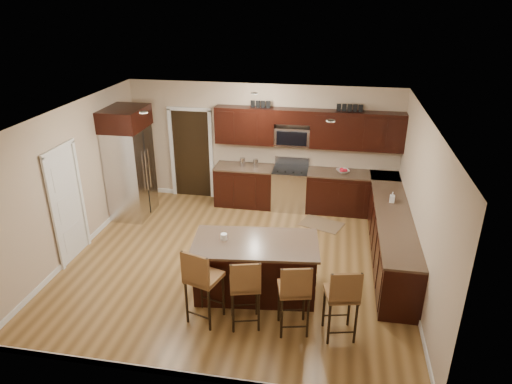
% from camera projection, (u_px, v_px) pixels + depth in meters
% --- Properties ---
extents(floor, '(6.00, 6.00, 0.00)m').
position_uv_depth(floor, '(237.00, 262.00, 8.22)').
color(floor, olive).
rests_on(floor, ground).
extents(ceiling, '(6.00, 6.00, 0.00)m').
position_uv_depth(ceiling, '(234.00, 115.00, 7.13)').
color(ceiling, silver).
rests_on(ceiling, wall_back).
extents(wall_back, '(6.00, 0.00, 6.00)m').
position_uv_depth(wall_back, '(262.00, 145.00, 10.16)').
color(wall_back, tan).
rests_on(wall_back, floor).
extents(wall_left, '(0.00, 5.50, 5.50)m').
position_uv_depth(wall_left, '(72.00, 182.00, 8.16)').
color(wall_left, tan).
rests_on(wall_left, floor).
extents(wall_right, '(0.00, 5.50, 5.50)m').
position_uv_depth(wall_right, '(421.00, 208.00, 7.19)').
color(wall_right, tan).
rests_on(wall_right, floor).
extents(base_cabinets, '(4.02, 3.96, 0.92)m').
position_uv_depth(base_cabinets, '(346.00, 213.00, 9.03)').
color(base_cabinets, black).
rests_on(base_cabinets, floor).
extents(upper_cabinets, '(4.00, 0.33, 0.80)m').
position_uv_depth(upper_cabinets, '(310.00, 128.00, 9.64)').
color(upper_cabinets, black).
rests_on(upper_cabinets, wall_back).
extents(range, '(0.76, 0.64, 1.11)m').
position_uv_depth(range, '(290.00, 188.00, 10.13)').
color(range, silver).
rests_on(range, floor).
extents(microwave, '(0.76, 0.31, 0.40)m').
position_uv_depth(microwave, '(292.00, 136.00, 9.81)').
color(microwave, silver).
rests_on(microwave, upper_cabinets).
extents(doorway, '(0.85, 0.03, 2.06)m').
position_uv_depth(doorway, '(192.00, 154.00, 10.54)').
color(doorway, black).
rests_on(doorway, floor).
extents(pantry_door, '(0.03, 0.80, 2.04)m').
position_uv_depth(pantry_door, '(67.00, 206.00, 8.02)').
color(pantry_door, white).
rests_on(pantry_door, floor).
extents(letter_decor, '(2.20, 0.03, 0.15)m').
position_uv_depth(letter_decor, '(304.00, 106.00, 9.48)').
color(letter_decor, black).
rests_on(letter_decor, upper_cabinets).
extents(island, '(2.05, 1.24, 0.92)m').
position_uv_depth(island, '(255.00, 269.00, 7.25)').
color(island, black).
rests_on(island, floor).
extents(stool_left, '(0.56, 0.56, 1.21)m').
position_uv_depth(stool_left, '(201.00, 278.00, 6.45)').
color(stool_left, brown).
rests_on(stool_left, floor).
extents(stool_mid, '(0.52, 0.52, 1.13)m').
position_uv_depth(stool_mid, '(245.00, 286.00, 6.37)').
color(stool_mid, brown).
rests_on(stool_mid, floor).
extents(stool_right, '(0.51, 0.51, 1.15)m').
position_uv_depth(stool_right, '(295.00, 290.00, 6.26)').
color(stool_right, brown).
rests_on(stool_right, floor).
extents(refrigerator, '(0.79, 1.02, 2.35)m').
position_uv_depth(refrigerator, '(130.00, 162.00, 9.55)').
color(refrigerator, silver).
rests_on(refrigerator, floor).
extents(floor_mat, '(0.99, 0.82, 0.01)m').
position_uv_depth(floor_mat, '(321.00, 224.00, 9.56)').
color(floor_mat, olive).
rests_on(floor_mat, floor).
extents(fruit_bowl, '(0.36, 0.36, 0.07)m').
position_uv_depth(fruit_bowl, '(343.00, 171.00, 9.75)').
color(fruit_bowl, silver).
rests_on(fruit_bowl, base_cabinets).
extents(soap_bottle, '(0.10, 0.10, 0.20)m').
position_uv_depth(soap_bottle, '(392.00, 197.00, 8.36)').
color(soap_bottle, '#B2B2B2').
rests_on(soap_bottle, base_cabinets).
extents(canister_tall, '(0.12, 0.12, 0.19)m').
position_uv_depth(canister_tall, '(243.00, 162.00, 10.08)').
color(canister_tall, silver).
rests_on(canister_tall, base_cabinets).
extents(canister_short, '(0.11, 0.11, 0.18)m').
position_uv_depth(canister_short, '(256.00, 163.00, 10.04)').
color(canister_short, silver).
rests_on(canister_short, base_cabinets).
extents(island_jar, '(0.10, 0.10, 0.10)m').
position_uv_depth(island_jar, '(224.00, 237.00, 7.11)').
color(island_jar, white).
rests_on(island_jar, island).
extents(stool_extra, '(0.51, 0.51, 1.15)m').
position_uv_depth(stool_extra, '(343.00, 296.00, 6.15)').
color(stool_extra, brown).
rests_on(stool_extra, floor).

